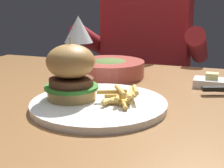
# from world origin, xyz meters

# --- Properties ---
(dining_table) EXTENTS (1.19, 0.77, 0.74)m
(dining_table) POSITION_xyz_m (0.00, 0.00, 0.64)
(dining_table) COLOR brown
(dining_table) RESTS_ON ground
(main_plate) EXTENTS (0.28, 0.28, 0.01)m
(main_plate) POSITION_xyz_m (-0.00, -0.10, 0.75)
(main_plate) COLOR white
(main_plate) RESTS_ON dining_table
(burger_sandwich) EXTENTS (0.11, 0.11, 0.13)m
(burger_sandwich) POSITION_xyz_m (-0.06, -0.10, 0.81)
(burger_sandwich) COLOR tan
(burger_sandwich) RESTS_ON main_plate
(fries_pile) EXTENTS (0.09, 0.10, 0.03)m
(fries_pile) POSITION_xyz_m (0.05, -0.09, 0.77)
(fries_pile) COLOR #EABC5B
(fries_pile) RESTS_ON main_plate
(wine_glass) EXTENTS (0.08, 0.08, 0.17)m
(wine_glass) POSITION_xyz_m (-0.15, 0.13, 0.87)
(wine_glass) COLOR silver
(wine_glass) RESTS_ON dining_table
(butter_dish) EXTENTS (0.09, 0.06, 0.04)m
(butter_dish) POSITION_xyz_m (0.21, 0.15, 0.75)
(butter_dish) COLOR white
(butter_dish) RESTS_ON dining_table
(soup_bowl) EXTENTS (0.20, 0.20, 0.05)m
(soup_bowl) POSITION_xyz_m (-0.07, 0.16, 0.77)
(soup_bowl) COLOR #B24C42
(soup_bowl) RESTS_ON dining_table
(diner_person) EXTENTS (0.51, 0.36, 1.18)m
(diner_person) POSITION_xyz_m (-0.08, 0.66, 0.56)
(diner_person) COLOR #282833
(diner_person) RESTS_ON ground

